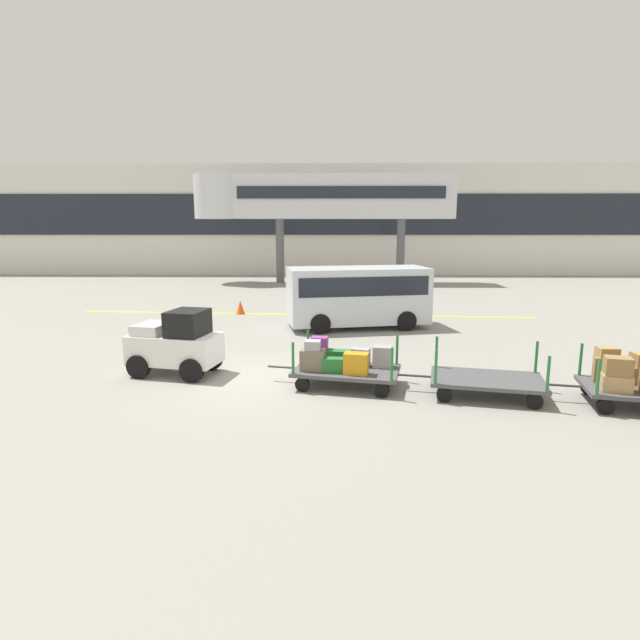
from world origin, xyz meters
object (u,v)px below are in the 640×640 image
(baggage_cart_lead, at_px, (343,363))
(shuttle_van, at_px, (358,292))
(safety_cone_near, at_px, (240,307))
(baggage_cart_tail, at_px, (638,380))
(baggage_cart_middle, at_px, (486,380))
(safety_cone_far, at_px, (399,303))
(baggage_tug, at_px, (176,344))

(baggage_cart_lead, relative_size, shuttle_van, 0.61)
(safety_cone_near, bearing_deg, baggage_cart_tail, -47.42)
(shuttle_van, height_order, safety_cone_near, shuttle_van)
(shuttle_van, relative_size, safety_cone_near, 9.23)
(baggage_cart_tail, distance_m, safety_cone_near, 14.31)
(baggage_cart_middle, relative_size, baggage_cart_tail, 1.00)
(baggage_cart_lead, bearing_deg, safety_cone_far, 75.57)
(baggage_cart_tail, distance_m, safety_cone_far, 12.08)
(baggage_cart_middle, height_order, safety_cone_near, baggage_cart_middle)
(baggage_tug, xyz_separation_m, safety_cone_far, (6.66, 9.54, -0.48))
(baggage_cart_lead, distance_m, safety_cone_far, 10.73)
(baggage_cart_lead, distance_m, baggage_cart_middle, 3.09)
(safety_cone_near, relative_size, safety_cone_far, 1.00)
(baggage_cart_tail, height_order, safety_cone_near, baggage_cart_tail)
(baggage_tug, relative_size, baggage_cart_middle, 0.74)
(baggage_tug, height_order, safety_cone_near, baggage_tug)
(baggage_tug, xyz_separation_m, safety_cone_near, (0.13, 8.42, -0.48))
(baggage_cart_middle, xyz_separation_m, shuttle_van, (-2.30, 7.31, 0.89))
(safety_cone_near, bearing_deg, shuttle_van, -29.96)
(baggage_cart_lead, xyz_separation_m, safety_cone_far, (2.67, 10.39, -0.25))
(shuttle_van, bearing_deg, baggage_cart_middle, -72.54)
(baggage_tug, distance_m, baggage_cart_tail, 10.03)
(baggage_cart_lead, relative_size, baggage_cart_middle, 1.00)
(baggage_tug, xyz_separation_m, baggage_cart_lead, (3.98, -0.85, -0.23))
(safety_cone_far, bearing_deg, baggage_cart_middle, -88.26)
(shuttle_van, bearing_deg, baggage_cart_lead, -96.10)
(baggage_cart_tail, relative_size, shuttle_van, 0.61)
(baggage_cart_lead, relative_size, baggage_cart_tail, 1.00)
(baggage_cart_middle, bearing_deg, shuttle_van, 107.46)
(baggage_tug, distance_m, shuttle_van, 7.47)
(baggage_tug, height_order, safety_cone_far, baggage_tug)
(baggage_cart_lead, bearing_deg, baggage_tug, 167.98)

